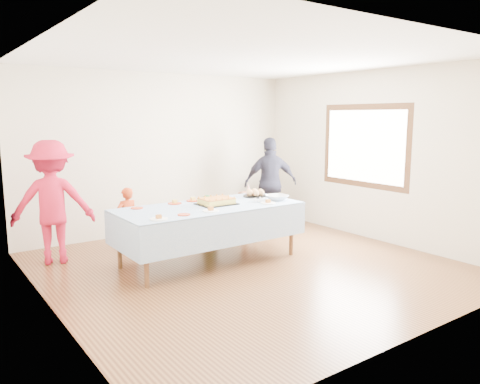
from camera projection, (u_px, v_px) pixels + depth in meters
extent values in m
plane|color=#4C2815|center=(249.00, 266.00, 6.23)|extent=(5.00, 5.00, 0.00)
cube|color=beige|center=(162.00, 153.00, 8.02)|extent=(5.00, 0.04, 2.70)
cube|color=beige|center=(423.00, 190.00, 4.00)|extent=(5.00, 0.04, 2.70)
cube|color=beige|center=(45.00, 181.00, 4.58)|extent=(0.04, 5.00, 2.70)
cube|color=beige|center=(375.00, 156.00, 7.45)|extent=(0.04, 5.00, 2.70)
cube|color=white|center=(250.00, 57.00, 5.80)|extent=(5.00, 5.00, 0.04)
cube|color=#472B16|center=(364.00, 146.00, 7.57)|extent=(0.03, 1.75, 1.35)
cylinder|color=#51301B|center=(146.00, 257.00, 5.41)|extent=(0.06, 0.06, 0.73)
cylinder|color=#51301B|center=(291.00, 230.00, 6.69)|extent=(0.06, 0.06, 0.73)
cylinder|color=#51301B|center=(119.00, 242.00, 6.08)|extent=(0.06, 0.06, 0.73)
cylinder|color=#51301B|center=(256.00, 220.00, 7.37)|extent=(0.06, 0.06, 0.73)
cube|color=#51301B|center=(209.00, 208.00, 6.33)|extent=(2.40, 1.00, 0.04)
cube|color=white|center=(209.00, 206.00, 6.32)|extent=(2.50, 1.10, 0.01)
cube|color=black|center=(217.00, 204.00, 6.42)|extent=(0.51, 0.39, 0.01)
cube|color=#FFEB61|center=(217.00, 201.00, 6.41)|extent=(0.43, 0.32, 0.06)
cube|color=#A35B25|center=(216.00, 198.00, 6.40)|extent=(0.43, 0.32, 0.01)
cylinder|color=black|center=(255.00, 196.00, 7.04)|extent=(0.37, 0.37, 0.02)
sphere|color=tan|center=(260.00, 192.00, 7.09)|extent=(0.09, 0.09, 0.09)
sphere|color=tan|center=(255.00, 191.00, 7.13)|extent=(0.09, 0.09, 0.09)
sphere|color=tan|center=(249.00, 192.00, 7.07)|extent=(0.09, 0.09, 0.09)
sphere|color=tan|center=(250.00, 193.00, 6.97)|extent=(0.09, 0.09, 0.09)
sphere|color=tan|center=(256.00, 193.00, 6.93)|extent=(0.09, 0.09, 0.09)
sphere|color=tan|center=(261.00, 193.00, 6.99)|extent=(0.09, 0.09, 0.09)
sphere|color=tan|center=(255.00, 192.00, 7.03)|extent=(0.09, 0.09, 0.09)
imported|color=silver|center=(277.00, 197.00, 6.75)|extent=(0.31, 0.31, 0.08)
cone|color=white|center=(248.00, 189.00, 7.22)|extent=(0.10, 0.10, 0.17)
cylinder|color=red|center=(137.00, 208.00, 6.13)|extent=(0.16, 0.16, 0.01)
cylinder|color=red|center=(175.00, 203.00, 6.46)|extent=(0.19, 0.19, 0.01)
cylinder|color=red|center=(193.00, 201.00, 6.67)|extent=(0.19, 0.19, 0.01)
cylinder|color=red|center=(224.00, 198.00, 6.86)|extent=(0.20, 0.20, 0.01)
cylinder|color=red|center=(184.00, 215.00, 5.72)|extent=(0.16, 0.16, 0.01)
cylinder|color=white|center=(159.00, 219.00, 5.48)|extent=(0.21, 0.21, 0.01)
cylinder|color=white|center=(211.00, 211.00, 5.95)|extent=(0.21, 0.21, 0.01)
cylinder|color=white|center=(268.00, 203.00, 6.49)|extent=(0.21, 0.21, 0.01)
cylinder|color=black|center=(280.00, 214.00, 8.60)|extent=(0.03, 0.03, 0.38)
cylinder|color=black|center=(289.00, 212.00, 8.85)|extent=(0.03, 0.03, 0.38)
cylinder|color=black|center=(266.00, 212.00, 8.80)|extent=(0.03, 0.03, 0.38)
cylinder|color=black|center=(275.00, 210.00, 9.05)|extent=(0.03, 0.03, 0.38)
cube|color=black|center=(278.00, 201.00, 8.79)|extent=(0.46, 0.46, 0.04)
cube|color=black|center=(270.00, 188.00, 8.86)|extent=(0.37, 0.13, 0.45)
imported|color=#C13C18|center=(127.00, 219.00, 6.93)|extent=(0.37, 0.26, 0.94)
imported|color=#236930|center=(208.00, 220.00, 7.19)|extent=(0.40, 0.27, 0.79)
imported|color=tan|center=(242.00, 214.00, 7.66)|extent=(0.46, 0.42, 0.77)
imported|color=red|center=(52.00, 202.00, 6.28)|extent=(1.21, 0.91, 1.67)
imported|color=#262634|center=(271.00, 183.00, 8.28)|extent=(1.02, 0.74, 1.61)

